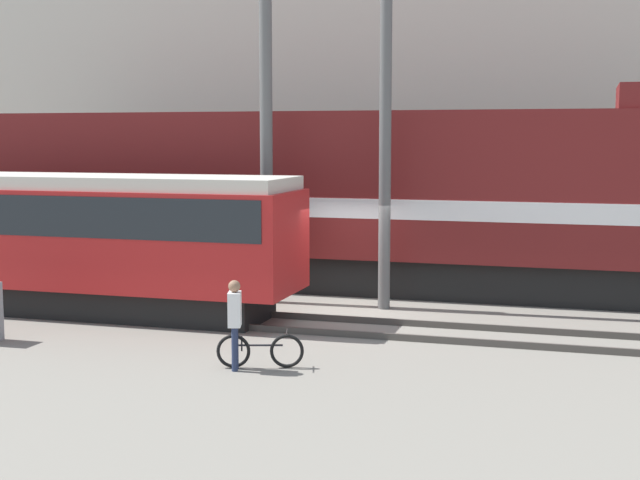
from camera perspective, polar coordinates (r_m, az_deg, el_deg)
name	(u,v)px	position (r m, az deg, el deg)	size (l,w,h in m)	color
ground_plane	(339,312)	(21.21, 1.23, -4.60)	(120.00, 120.00, 0.00)	gray
track_near	(317,324)	(19.46, -0.22, -5.42)	(60.00, 1.50, 0.14)	#47423D
track_far	(370,287)	(24.24, 3.24, -3.01)	(60.00, 1.50, 0.14)	#47423D
building_backdrop	(425,101)	(31.94, 6.76, 8.85)	(46.19, 6.00, 10.77)	beige
freight_locomotive	(336,197)	(24.19, 1.02, 2.79)	(20.62, 3.04, 5.38)	black
streetcar	(46,233)	(22.04, -17.11, 0.42)	(12.28, 2.54, 3.24)	black
bicycle	(260,351)	(16.14, -3.85, -7.09)	(1.52, 0.62, 0.67)	black
person	(235,316)	(15.88, -5.48, -4.86)	(0.32, 0.41, 1.62)	#232D4C
utility_pole_left	(266,148)	(22.07, -3.46, 5.90)	(0.31, 0.31, 7.70)	#595959
utility_pole_center	(385,125)	(21.23, 4.20, 7.34)	(0.29, 0.29, 8.80)	#595959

